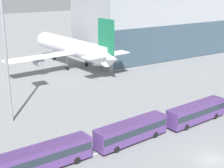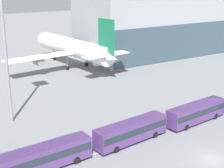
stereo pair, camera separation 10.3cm
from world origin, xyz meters
TOP-DOWN VIEW (x-y plane):
  - ground_plane at (0.00, 0.00)m, footprint 440.00×440.00m
  - terminal_building at (63.08, 57.71)m, footprint 100.98×22.98m
  - airliner_at_gate_far at (6.84, 55.45)m, footprint 40.90×37.75m
  - shuttle_bus_1 at (-20.13, 9.75)m, footprint 12.66×3.39m
  - shuttle_bus_2 at (-6.33, 10.14)m, footprint 12.73×3.90m
  - shuttle_bus_3 at (7.48, 10.35)m, footprint 12.71×3.75m
  - floodlight_mast at (-19.29, 27.63)m, footprint 3.04×3.04m
  - lane_stripe_2 at (-8.09, 9.83)m, footprint 10.73×0.36m

SIDE VIEW (x-z plane):
  - ground_plane at x=0.00m, z-range 0.00..0.00m
  - lane_stripe_2 at x=-8.09m, z-range 0.00..0.01m
  - shuttle_bus_1 at x=-20.13m, z-range 0.29..3.58m
  - shuttle_bus_2 at x=-6.33m, z-range 0.29..3.58m
  - shuttle_bus_3 at x=7.48m, z-range 0.29..3.58m
  - airliner_at_gate_far at x=6.84m, z-range -1.79..12.89m
  - terminal_building at x=63.08m, z-range -6.02..25.80m
  - floodlight_mast at x=-19.29m, z-range 6.55..34.54m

